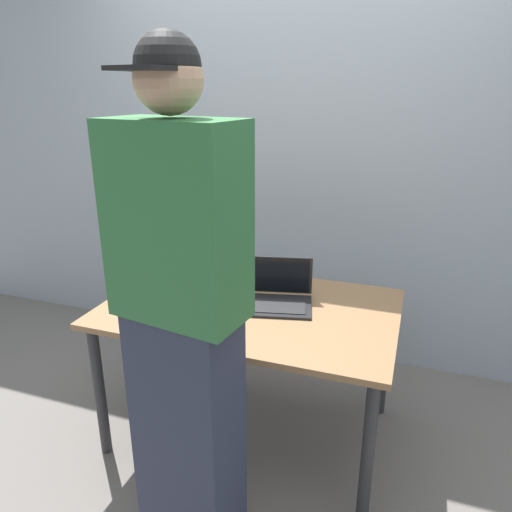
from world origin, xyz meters
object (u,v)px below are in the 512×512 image
laptop (276,295)px  beer_bottle_brown (183,263)px  beer_bottle_green (165,257)px  person_figure (183,333)px

laptop → beer_bottle_brown: 0.53m
laptop → beer_bottle_green: (-0.67, 0.14, 0.06)m
beer_bottle_brown → beer_bottle_green: size_ratio=1.16×
laptop → beer_bottle_brown: size_ratio=1.23×
laptop → person_figure: person_figure is taller
beer_bottle_green → person_figure: size_ratio=0.15×
laptop → person_figure: size_ratio=0.21×
laptop → person_figure: 0.78m
laptop → beer_bottle_brown: beer_bottle_brown is taller
beer_bottle_brown → laptop: bearing=-7.0°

